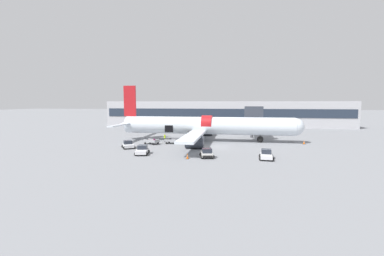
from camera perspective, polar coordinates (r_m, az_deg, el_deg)
The scene contains 17 objects.
ground_plane at distance 46.28m, azimuth 5.12°, elevation -4.23°, with size 500.00×500.00×0.00m, color gray.
terminal_strip at distance 87.39m, azimuth 7.21°, elevation 3.18°, with size 80.37×9.04×8.34m.
jet_bridge_stub at distance 58.54m, azimuth 13.28°, elevation 3.03°, with size 3.74×10.63×7.16m.
airplane at distance 52.81m, azimuth 2.77°, elevation 0.42°, with size 38.26×34.80×11.52m.
baggage_tug_lead at distance 46.18m, azimuth -14.00°, elevation -3.67°, with size 2.83×3.14×1.31m.
baggage_tug_mid at distance 37.76m, azimuth 16.17°, elevation -5.77°, with size 2.22×3.22×1.36m.
baggage_tug_rear at distance 40.38m, azimuth -11.01°, elevation -4.89°, with size 2.50×3.43×1.37m.
baggage_tug_spare at distance 37.36m, azimuth 3.31°, elevation -5.66°, with size 2.39×2.90×1.39m.
baggage_cart_loading at distance 49.77m, azimuth -4.10°, elevation -2.94°, with size 4.32×2.08×1.03m.
baggage_cart_queued at distance 49.66m, azimuth -8.91°, elevation -3.04°, with size 3.73×2.48×1.08m.
ground_crew_loader_a at distance 50.09m, azimuth -0.89°, elevation -2.36°, with size 0.61×0.53×1.77m.
ground_crew_loader_b at distance 50.39m, azimuth 1.19°, elevation -2.35°, with size 0.49×0.60×1.72m.
ground_crew_driver at distance 49.01m, azimuth -0.14°, elevation -2.66°, with size 0.50×0.51×1.58m.
ground_crew_supervisor at distance 48.26m, azimuth -1.19°, elevation -2.63°, with size 0.64×0.44×1.85m.
ground_crew_helper at distance 52.25m, azimuth -6.06°, elevation -2.17°, with size 0.48×0.54×1.59m.
safety_cone_nose at distance 53.69m, azimuth 23.64°, elevation -2.93°, with size 0.49×0.49×0.74m.
safety_cone_engine_left at distance 36.48m, azimuth -1.02°, elevation -6.31°, with size 0.45×0.45×0.79m.
Camera 1 is at (3.36, -45.47, 7.97)m, focal length 24.00 mm.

